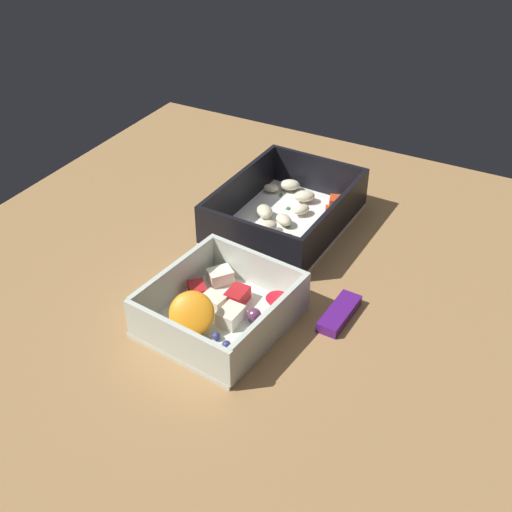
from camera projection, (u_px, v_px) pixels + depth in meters
The scene contains 4 objects.
table_surface at pixel (255, 282), 79.15cm from camera, with size 80.00×80.00×2.00cm, color #9E7547.
pasta_container at pixel (286, 214), 86.66cm from camera, with size 20.79×15.75×6.02cm.
fruit_bowl at pixel (221, 310), 70.70cm from camera, with size 16.67×15.31×5.21cm.
candy_bar at pixel (339, 313), 72.00cm from camera, with size 7.00×2.40×1.20cm, color #51197A.
Camera 1 is at (54.79, 29.65, 49.92)cm, focal length 45.27 mm.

